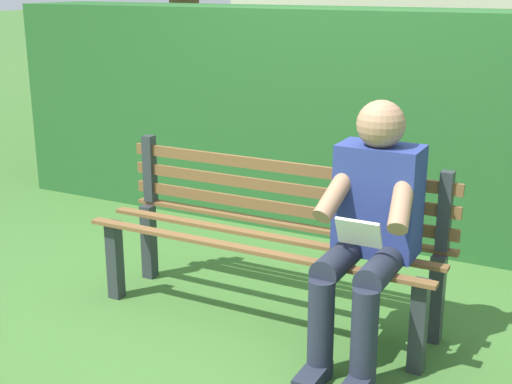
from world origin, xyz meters
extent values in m
plane|color=#3D6B2D|center=(0.00, 0.00, 0.00)|extent=(60.00, 60.00, 0.00)
cube|color=#2D3338|center=(-0.85, 0.16, 0.22)|extent=(0.07, 0.07, 0.45)
cube|color=#2D3338|center=(0.85, 0.16, 0.22)|extent=(0.07, 0.07, 0.45)
cube|color=#2D3338|center=(-0.85, -0.16, 0.22)|extent=(0.07, 0.07, 0.45)
cube|color=#2D3338|center=(0.85, -0.16, 0.22)|extent=(0.07, 0.07, 0.45)
cube|color=brown|center=(0.00, -0.21, 0.46)|extent=(1.86, 0.06, 0.02)
cube|color=brown|center=(0.00, 0.00, 0.46)|extent=(1.86, 0.06, 0.02)
cube|color=brown|center=(0.00, 0.21, 0.46)|extent=(1.86, 0.06, 0.02)
cube|color=#2D3338|center=(-0.85, -0.20, 0.66)|extent=(0.06, 0.06, 0.39)
cube|color=#2D3338|center=(0.85, -0.20, 0.66)|extent=(0.06, 0.06, 0.39)
cube|color=brown|center=(0.00, -0.20, 0.55)|extent=(1.86, 0.02, 0.06)
cube|color=brown|center=(0.00, -0.20, 0.66)|extent=(1.86, 0.02, 0.06)
cube|color=brown|center=(0.00, -0.20, 0.77)|extent=(1.86, 0.02, 0.06)
cube|color=navy|center=(-0.58, -0.02, 0.73)|extent=(0.38, 0.22, 0.52)
sphere|color=#A57A5B|center=(-0.58, 0.00, 1.08)|extent=(0.22, 0.22, 0.22)
cylinder|color=#232838|center=(-0.68, 0.19, 0.49)|extent=(0.13, 0.42, 0.13)
cylinder|color=#232838|center=(-0.48, 0.19, 0.49)|extent=(0.13, 0.42, 0.13)
cylinder|color=#232838|center=(-0.68, 0.40, 0.23)|extent=(0.12, 0.12, 0.47)
cylinder|color=#232838|center=(-0.48, 0.40, 0.23)|extent=(0.12, 0.12, 0.47)
cube|color=#232838|center=(-0.48, 0.48, 0.04)|extent=(0.10, 0.24, 0.07)
cylinder|color=#A57A5B|center=(-0.73, 0.12, 0.79)|extent=(0.14, 0.32, 0.26)
cylinder|color=#A57A5B|center=(-0.43, 0.12, 0.79)|extent=(0.14, 0.32, 0.26)
cube|color=white|center=(-0.58, 0.24, 0.65)|extent=(0.20, 0.07, 0.13)
cube|color=#265B28|center=(-0.17, -1.60, 0.76)|extent=(5.90, 0.69, 1.52)
sphere|color=#265B28|center=(1.31, -1.67, 1.22)|extent=(0.55, 0.55, 0.55)
cylinder|color=brown|center=(2.78, -3.57, 1.31)|extent=(0.32, 0.32, 2.62)
camera|label=1|loc=(-1.53, 3.03, 1.71)|focal=49.86mm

